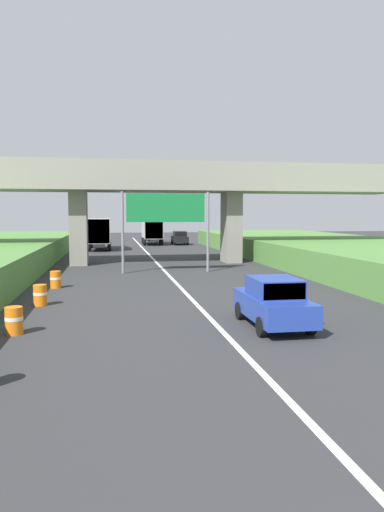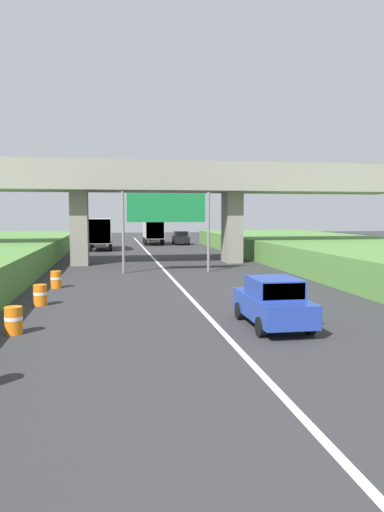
# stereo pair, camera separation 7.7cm
# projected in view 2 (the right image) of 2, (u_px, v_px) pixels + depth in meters

# --- Properties ---
(lane_centre_stripe) EXTENTS (0.20, 97.45, 0.01)m
(lane_centre_stripe) POSITION_uv_depth(u_px,v_px,m) (169.00, 275.00, 30.21)
(lane_centre_stripe) COLOR white
(lane_centre_stripe) RESTS_ON ground
(overpass_bridge) EXTENTS (40.00, 4.80, 7.87)m
(overpass_bridge) POSITION_uv_depth(u_px,v_px,m) (158.00, 188.00, 36.74)
(overpass_bridge) COLOR gray
(overpass_bridge) RESTS_ON ground
(overhead_highway_sign) EXTENTS (5.88, 0.18, 5.37)m
(overhead_highway_sign) POSITION_uv_depth(u_px,v_px,m) (166.00, 213.00, 31.01)
(overhead_highway_sign) COLOR slate
(overhead_highway_sign) RESTS_ON ground
(truck_silver) EXTENTS (2.44, 7.30, 3.44)m
(truck_silver) POSITION_uv_depth(u_px,v_px,m) (153.00, 229.00, 60.82)
(truck_silver) COLOR black
(truck_silver) RESTS_ON ground
(truck_white) EXTENTS (2.44, 7.30, 3.44)m
(truck_white) POSITION_uv_depth(u_px,v_px,m) (101.00, 232.00, 51.47)
(truck_white) COLOR black
(truck_white) RESTS_ON ground
(car_black) EXTENTS (1.86, 4.10, 1.72)m
(car_black) POSITION_uv_depth(u_px,v_px,m) (181.00, 238.00, 60.42)
(car_black) COLOR black
(car_black) RESTS_ON ground
(car_blue) EXTENTS (1.86, 4.10, 1.72)m
(car_blue) POSITION_uv_depth(u_px,v_px,m) (273.00, 302.00, 16.16)
(car_blue) COLOR #233D9E
(car_blue) RESTS_ON ground
(construction_barrel_2) EXTENTS (0.57, 0.57, 0.90)m
(construction_barrel_2) POSITION_uv_depth(u_px,v_px,m) (14.00, 320.00, 15.19)
(construction_barrel_2) COLOR orange
(construction_barrel_2) RESTS_ON ground
(construction_barrel_3) EXTENTS (0.57, 0.57, 0.90)m
(construction_barrel_3) POSITION_uv_depth(u_px,v_px,m) (40.00, 295.00, 19.97)
(construction_barrel_3) COLOR orange
(construction_barrel_3) RESTS_ON ground
(construction_barrel_4) EXTENTS (0.57, 0.57, 0.90)m
(construction_barrel_4) POSITION_uv_depth(u_px,v_px,m) (56.00, 279.00, 24.74)
(construction_barrel_4) COLOR orange
(construction_barrel_4) RESTS_ON ground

